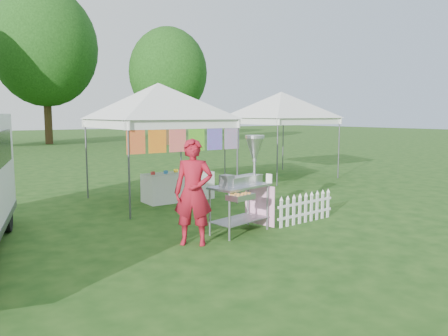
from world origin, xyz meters
TOP-DOWN VIEW (x-y plane):
  - ground at (0.00, 0.00)m, footprint 120.00×120.00m
  - canopy_main at (0.00, 3.49)m, footprint 4.24×4.24m
  - canopy_right at (5.50, 5.00)m, footprint 4.24×4.24m
  - tree_mid at (3.00, 28.00)m, footprint 7.60×7.60m
  - tree_right at (10.00, 22.00)m, footprint 5.60×5.60m
  - donut_cart at (0.05, -0.06)m, footprint 1.33×1.12m
  - vendor at (-1.24, -0.26)m, footprint 0.79×0.76m
  - picket_fence at (1.44, -0.26)m, footprint 1.62×0.13m
  - display_table at (0.43, 3.32)m, footprint 1.80×0.70m

SIDE VIEW (x-z plane):
  - ground at x=0.00m, z-range 0.00..0.00m
  - picket_fence at x=1.44m, z-range 0.01..0.57m
  - display_table at x=0.43m, z-range 0.00..0.72m
  - vendor at x=-1.24m, z-range 0.00..1.81m
  - donut_cart at x=0.05m, z-range 0.16..1.98m
  - canopy_main at x=0.00m, z-range 1.26..4.71m
  - canopy_right at x=5.50m, z-range 1.27..4.72m
  - tree_right at x=10.00m, z-range 0.97..9.39m
  - tree_mid at x=3.00m, z-range 1.38..12.90m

